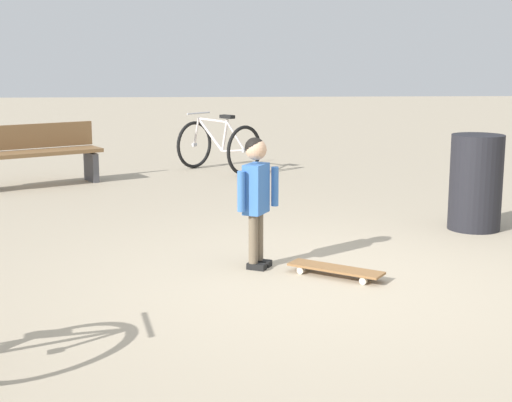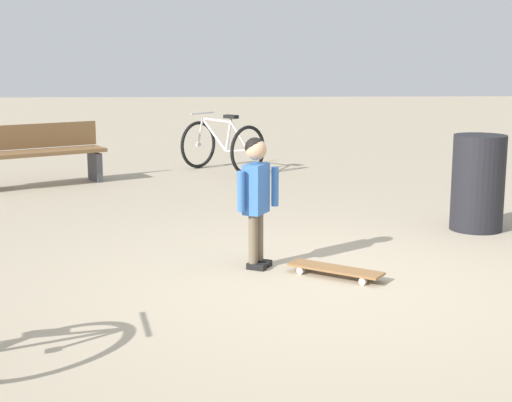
{
  "view_description": "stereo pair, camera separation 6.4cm",
  "coord_description": "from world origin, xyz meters",
  "px_view_note": "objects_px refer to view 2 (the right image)",
  "views": [
    {
      "loc": [
        0.85,
        5.5,
        1.71
      ],
      "look_at": [
        0.53,
        -0.45,
        0.55
      ],
      "focal_mm": 53.26,
      "sensor_mm": 36.0,
      "label": 1
    },
    {
      "loc": [
        0.79,
        5.5,
        1.71
      ],
      "look_at": [
        0.53,
        -0.45,
        0.55
      ],
      "focal_mm": 53.26,
      "sensor_mm": 36.0,
      "label": 2
    }
  ],
  "objects_px": {
    "street_bench": "(42,153)",
    "trash_bin": "(478,183)",
    "child_person": "(256,188)",
    "bicycle_mid": "(222,146)",
    "skateboard": "(335,270)"
  },
  "relations": [
    {
      "from": "street_bench",
      "to": "trash_bin",
      "type": "xyz_separation_m",
      "value": [
        -4.86,
        2.79,
        0.05
      ]
    },
    {
      "from": "child_person",
      "to": "trash_bin",
      "type": "height_order",
      "value": "child_person"
    },
    {
      "from": "bicycle_mid",
      "to": "trash_bin",
      "type": "distance_m",
      "value": 4.61
    },
    {
      "from": "child_person",
      "to": "street_bench",
      "type": "distance_m",
      "value": 4.83
    },
    {
      "from": "skateboard",
      "to": "street_bench",
      "type": "xyz_separation_m",
      "value": [
        3.24,
        -4.34,
        0.36
      ]
    },
    {
      "from": "child_person",
      "to": "skateboard",
      "type": "xyz_separation_m",
      "value": [
        -0.6,
        0.3,
        -0.6
      ]
    },
    {
      "from": "trash_bin",
      "to": "skateboard",
      "type": "bearing_deg",
      "value": 43.77
    },
    {
      "from": "child_person",
      "to": "bicycle_mid",
      "type": "height_order",
      "value": "child_person"
    },
    {
      "from": "bicycle_mid",
      "to": "street_bench",
      "type": "relative_size",
      "value": 0.79
    },
    {
      "from": "skateboard",
      "to": "bicycle_mid",
      "type": "bearing_deg",
      "value": -80.78
    },
    {
      "from": "bicycle_mid",
      "to": "skateboard",
      "type": "bearing_deg",
      "value": 99.22
    },
    {
      "from": "child_person",
      "to": "skateboard",
      "type": "height_order",
      "value": "child_person"
    },
    {
      "from": "child_person",
      "to": "street_bench",
      "type": "height_order",
      "value": "child_person"
    },
    {
      "from": "trash_bin",
      "to": "street_bench",
      "type": "bearing_deg",
      "value": -29.8
    },
    {
      "from": "skateboard",
      "to": "trash_bin",
      "type": "height_order",
      "value": "trash_bin"
    }
  ]
}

